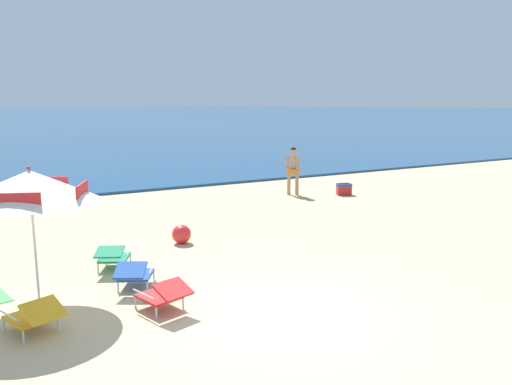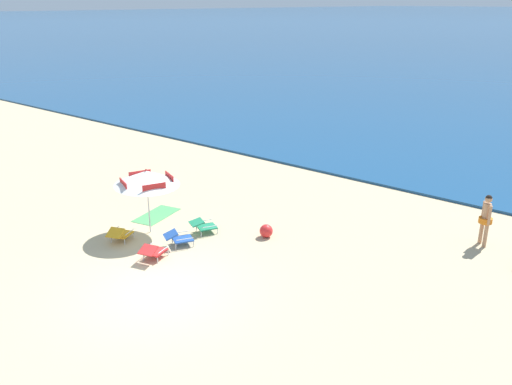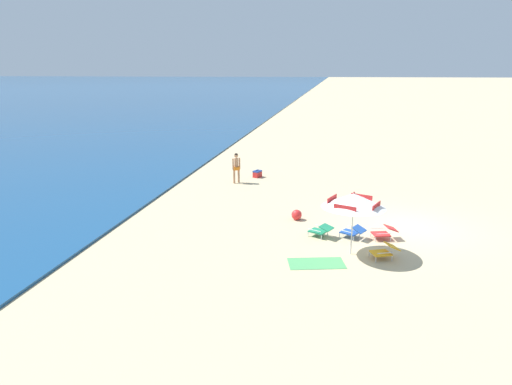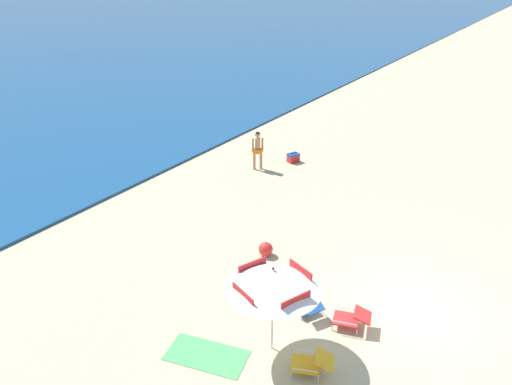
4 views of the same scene
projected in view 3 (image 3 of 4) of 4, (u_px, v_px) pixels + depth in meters
The scene contains 10 objects.
ground_plane at pixel (408, 227), 17.53m from camera, with size 800.00×800.00×0.00m, color tan.
beach_umbrella_striped_main at pixel (354, 201), 14.41m from camera, with size 2.17×2.15×2.19m.
lounge_chair_under_umbrella at pixel (353, 231), 16.24m from camera, with size 0.89×1.01×0.51m.
lounge_chair_beside_umbrella at pixel (385, 251), 14.50m from camera, with size 0.81×1.01×0.52m.
lounge_chair_facing_sea at pixel (384, 232), 16.17m from camera, with size 0.75×0.98×0.51m.
lounge_chair_spare_folded at pixel (321, 230), 16.37m from camera, with size 0.85×0.99×0.49m.
person_standing_near_shore at pixel (236, 166), 24.06m from camera, with size 0.41×0.41×1.67m.
cooler_box at pixel (257, 174), 25.56m from camera, with size 0.60×0.53×0.43m.
beach_ball at pixel (297, 215), 18.28m from camera, with size 0.43×0.43×0.43m, color red.
beach_towel at pixel (316, 263), 14.18m from camera, with size 0.90×1.80×0.01m, color #4C9E5B.
Camera 3 is at (-17.34, 3.03, 6.01)m, focal length 30.86 mm.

